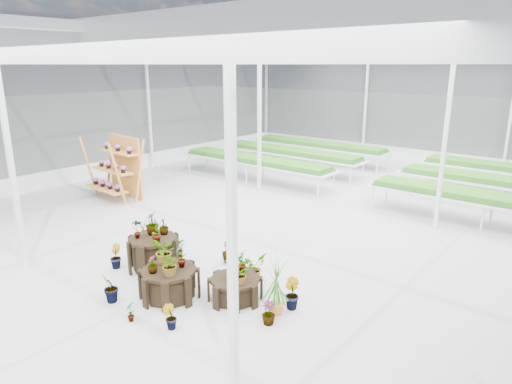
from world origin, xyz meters
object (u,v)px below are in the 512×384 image
Objects in this scene: plinth_low at (235,289)px; bird_table at (130,168)px; plinth_tall at (154,253)px; shelf_rack at (114,168)px; plinth_mid at (170,283)px.

bird_table is (-7.96, 3.51, 0.54)m from plinth_low.
plinth_tall is at bearing -177.40° from plinth_low.
plinth_tall is 5.85m from shelf_rack.
shelf_rack is at bearing -71.13° from bird_table.
plinth_tall reaches higher than plinth_low.
plinth_tall is 0.97× the size of plinth_mid.
shelf_rack is (-5.20, 2.60, 0.64)m from plinth_tall.
plinth_low is at bearing 2.60° from plinth_tall.
bird_table is at bearing 148.87° from plinth_mid.
plinth_mid reaches higher than plinth_low.
plinth_mid is at bearing -145.01° from plinth_low.
plinth_low is at bearing 34.99° from plinth_mid.
plinth_mid is 0.54× the size of shelf_rack.
plinth_mid is 1.22m from plinth_low.
plinth_tall is 1.34m from plinth_mid.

